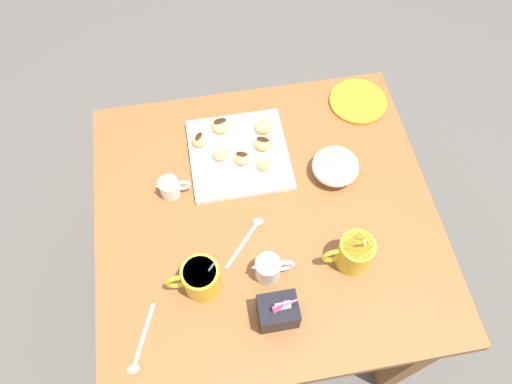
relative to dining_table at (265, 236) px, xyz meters
name	(u,v)px	position (x,y,z in m)	size (l,w,h in m)	color
ground_plane	(263,297)	(0.00, 0.00, -0.59)	(8.00, 8.00, 0.00)	#514C47
dining_table	(265,236)	(0.00, 0.00, 0.00)	(0.88, 0.84, 0.73)	brown
pastry_plate_square	(239,155)	(0.04, -0.19, 0.15)	(0.27, 0.27, 0.02)	white
coffee_mug_mustard_left	(354,253)	(-0.18, 0.16, 0.19)	(0.12, 0.08, 0.15)	gold
coffee_mug_mustard_right	(200,278)	(0.19, 0.16, 0.19)	(0.13, 0.09, 0.14)	gold
cream_pitcher_white	(269,268)	(0.02, 0.16, 0.18)	(0.10, 0.06, 0.07)	white
sugar_caddy	(278,311)	(0.02, 0.27, 0.18)	(0.09, 0.07, 0.11)	black
ice_cream_bowl	(336,165)	(-0.20, -0.09, 0.18)	(0.13, 0.13, 0.09)	white
chocolate_sauce_pitcher	(170,187)	(0.24, -0.10, 0.17)	(0.09, 0.05, 0.06)	white
saucer_orange_left	(358,101)	(-0.34, -0.32, 0.15)	(0.17, 0.17, 0.01)	orange
loose_spoon_near_saucer	(140,347)	(0.34, 0.28, 0.14)	(0.07, 0.15, 0.01)	silver
loose_spoon_by_plate	(248,236)	(0.06, 0.06, 0.14)	(0.12, 0.12, 0.01)	silver
beignet_0	(220,153)	(0.09, -0.19, 0.17)	(0.04, 0.04, 0.03)	#E5B260
beignet_1	(220,125)	(0.08, -0.28, 0.17)	(0.05, 0.05, 0.03)	#E5B260
chocolate_drizzle_1	(220,121)	(0.08, -0.28, 0.19)	(0.04, 0.02, 0.01)	black
beignet_2	(263,143)	(-0.03, -0.20, 0.17)	(0.05, 0.05, 0.03)	#E5B260
chocolate_drizzle_2	(263,139)	(-0.03, -0.20, 0.19)	(0.03, 0.02, 0.01)	black
beignet_3	(199,140)	(0.14, -0.24, 0.17)	(0.04, 0.04, 0.03)	#E5B260
chocolate_drizzle_3	(199,136)	(0.14, -0.24, 0.19)	(0.03, 0.01, 0.01)	black
beignet_4	(264,163)	(-0.02, -0.13, 0.17)	(0.04, 0.04, 0.03)	#E5B260
beignet_5	(264,126)	(-0.04, -0.25, 0.18)	(0.05, 0.04, 0.04)	#E5B260
beignet_6	(242,157)	(0.04, -0.16, 0.17)	(0.04, 0.04, 0.03)	#E5B260
chocolate_drizzle_6	(242,154)	(0.04, -0.16, 0.19)	(0.03, 0.02, 0.01)	black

